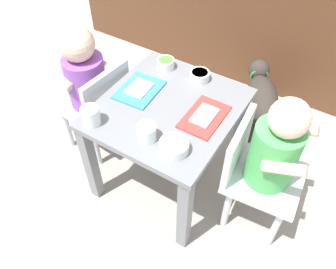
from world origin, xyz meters
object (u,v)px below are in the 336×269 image
object	(u,v)px
water_cup_right	(147,133)
veggie_bowl_far	(174,146)
water_cup_left	(91,117)
seated_child_left	(87,79)
food_tray_left	(139,89)
cereal_bowl_left_side	(166,63)
seated_child_right	(271,154)
food_tray_right	(204,116)
cereal_bowl_right_side	(200,75)
dog	(261,98)
dining_table	(168,122)

from	to	relation	value
water_cup_right	veggie_bowl_far	bearing A→B (deg)	1.24
water_cup_left	water_cup_right	world-z (taller)	water_cup_left
water_cup_left	seated_child_left	bearing A→B (deg)	135.79
food_tray_left	veggie_bowl_far	world-z (taller)	veggie_bowl_far
veggie_bowl_far	cereal_bowl_left_side	distance (m)	0.48
veggie_bowl_far	seated_child_right	bearing A→B (deg)	35.31
seated_child_right	food_tray_left	bearing A→B (deg)	-179.74
food_tray_left	veggie_bowl_far	xyz separation A→B (m)	(0.29, -0.20, 0.02)
food_tray_right	cereal_bowl_right_side	size ratio (longest dim) A/B	2.50
dog	water_cup_right	distance (m)	0.82
dog	cereal_bowl_left_side	xyz separation A→B (m)	(-0.36, -0.35, 0.29)
food_tray_left	food_tray_right	xyz separation A→B (m)	(0.30, 0.00, 0.00)
food_tray_left	water_cup_right	world-z (taller)	water_cup_right
dog	cereal_bowl_right_side	world-z (taller)	cereal_bowl_right_side
dog	water_cup_right	size ratio (longest dim) A/B	6.34
dog	water_cup_right	world-z (taller)	water_cup_right
dining_table	cereal_bowl_left_side	world-z (taller)	cereal_bowl_left_side
food_tray_right	veggie_bowl_far	xyz separation A→B (m)	(-0.01, -0.20, 0.02)
veggie_bowl_far	cereal_bowl_right_side	bearing A→B (deg)	105.93
dining_table	food_tray_right	bearing A→B (deg)	7.19
dining_table	dog	bearing A→B (deg)	68.27
seated_child_left	seated_child_right	size ratio (longest dim) A/B	0.99
dog	water_cup_right	xyz separation A→B (m)	(-0.20, -0.74, 0.30)
food_tray_right	dining_table	bearing A→B (deg)	-172.81
seated_child_right	water_cup_left	world-z (taller)	seated_child_right
seated_child_right	food_tray_left	distance (m)	0.57
dining_table	cereal_bowl_right_side	distance (m)	0.24
dining_table	water_cup_right	bearing A→B (deg)	-82.07
dog	water_cup_left	bearing A→B (deg)	-117.82
food_tray_right	food_tray_left	bearing A→B (deg)	180.00
food_tray_left	food_tray_right	world-z (taller)	same
seated_child_left	veggie_bowl_far	size ratio (longest dim) A/B	6.52
seated_child_left	water_cup_right	xyz separation A→B (m)	(0.45, -0.18, 0.07)
water_cup_right	dog	bearing A→B (deg)	75.12
food_tray_right	water_cup_right	size ratio (longest dim) A/B	3.00
food_tray_left	cereal_bowl_left_side	world-z (taller)	cereal_bowl_left_side
dog	dining_table	bearing A→B (deg)	-111.73
seated_child_right	food_tray_left	world-z (taller)	seated_child_right
seated_child_left	food_tray_right	world-z (taller)	seated_child_left
seated_child_left	water_cup_right	world-z (taller)	seated_child_left
dog	food_tray_right	bearing A→B (deg)	-97.68
food_tray_right	water_cup_right	bearing A→B (deg)	-121.62
dining_table	seated_child_left	world-z (taller)	seated_child_left
dining_table	food_tray_left	distance (m)	0.18
seated_child_left	dog	distance (m)	0.88
seated_child_right	cereal_bowl_right_side	bearing A→B (deg)	154.35
cereal_bowl_left_side	dining_table	bearing A→B (deg)	-55.84
seated_child_right	cereal_bowl_left_side	distance (m)	0.59
dining_table	water_cup_left	bearing A→B (deg)	-130.25
seated_child_right	food_tray_right	xyz separation A→B (m)	(-0.27, -0.00, 0.05)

